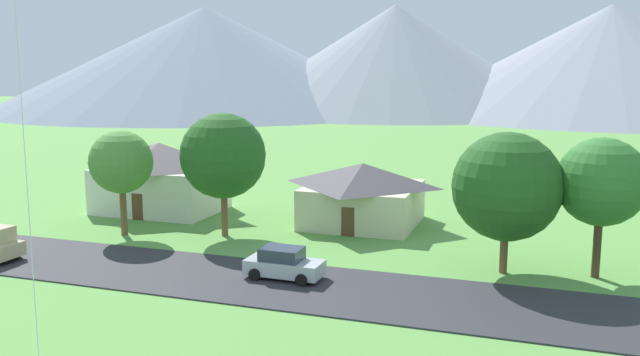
# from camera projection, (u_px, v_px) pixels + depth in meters

# --- Properties ---
(road_strip) EXTENTS (160.00, 7.31, 0.08)m
(road_strip) POSITION_uv_depth(u_px,v_px,m) (390.00, 296.00, 33.11)
(road_strip) COLOR #2D2D33
(road_strip) RESTS_ON ground
(mountain_east_ridge) EXTENTS (111.08, 111.08, 26.94)m
(mountain_east_ridge) POSITION_uv_depth(u_px,v_px,m) (206.00, 58.00, 175.38)
(mountain_east_ridge) COLOR gray
(mountain_east_ridge) RESTS_ON ground
(mountain_far_west_ridge) EXTENTS (87.54, 87.54, 27.02)m
(mountain_far_west_ridge) POSITION_uv_depth(u_px,v_px,m) (395.00, 58.00, 169.71)
(mountain_far_west_ridge) COLOR #8E939E
(mountain_far_west_ridge) RESTS_ON ground
(mountain_far_east_ridge) EXTENTS (99.13, 99.13, 25.82)m
(mountain_far_east_ridge) POSITION_uv_depth(u_px,v_px,m) (609.00, 60.00, 157.17)
(mountain_far_east_ridge) COLOR #8E939E
(mountain_far_east_ridge) RESTS_ON ground
(house_leftmost) EXTENTS (8.41, 8.30, 4.49)m
(house_leftmost) POSITION_uv_depth(u_px,v_px,m) (363.00, 193.00, 48.12)
(house_leftmost) COLOR beige
(house_leftmost) RESTS_ON ground
(house_left_center) EXTENTS (9.98, 7.04, 5.49)m
(house_left_center) POSITION_uv_depth(u_px,v_px,m) (160.00, 176.00, 52.27)
(house_left_center) COLOR silver
(house_left_center) RESTS_ON ground
(tree_near_left) EXTENTS (4.26, 4.26, 7.20)m
(tree_near_left) POSITION_uv_depth(u_px,v_px,m) (121.00, 162.00, 44.40)
(tree_near_left) COLOR brown
(tree_near_left) RESTS_ON ground
(tree_right_of_center) EXTENTS (6.02, 6.02, 7.92)m
(tree_right_of_center) POSITION_uv_depth(u_px,v_px,m) (507.00, 187.00, 36.18)
(tree_right_of_center) COLOR brown
(tree_right_of_center) RESTS_ON ground
(tree_near_right) EXTENTS (4.78, 4.78, 7.70)m
(tree_near_right) POSITION_uv_depth(u_px,v_px,m) (602.00, 182.00, 35.32)
(tree_near_right) COLOR #4C3823
(tree_near_right) RESTS_ON ground
(tree_far_right) EXTENTS (5.76, 5.76, 8.39)m
(tree_far_right) POSITION_uv_depth(u_px,v_px,m) (223.00, 156.00, 44.18)
(tree_far_right) COLOR brown
(tree_far_right) RESTS_ON ground
(parked_car_silver_mid_west) EXTENTS (4.24, 2.16, 1.68)m
(parked_car_silver_mid_west) POSITION_uv_depth(u_px,v_px,m) (284.00, 264.00, 35.73)
(parked_car_silver_mid_west) COLOR #B7BCC1
(parked_car_silver_mid_west) RESTS_ON road_strip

